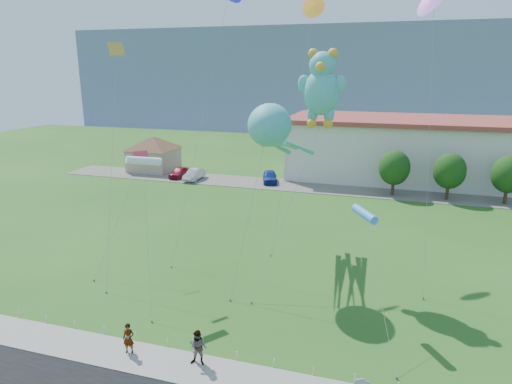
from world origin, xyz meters
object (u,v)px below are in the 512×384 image
Objects in this scene: pavilion at (153,150)px; parked_car_blue at (270,176)px; pedestrian_left at (129,338)px; teddy_bear_kite at (322,87)px; parked_car_red at (180,172)px; pedestrian_right at (199,348)px; octopus_kite at (275,134)px; parked_car_silver at (194,174)px.

pavilion is 2.06× the size of parked_car_blue.
pavilion is at bearing 105.98° from pedestrian_left.
teddy_bear_kite reaches higher than pedestrian_left.
pedestrian_right is at bearing -59.81° from parked_car_red.
octopus_kite is (0.36, 13.09, 9.07)m from pedestrian_right.
teddy_bear_kite is (3.08, 0.93, 3.29)m from octopus_kite.
parked_car_blue is at bearing 10.52° from parked_car_silver.
pedestrian_right reaches higher than parked_car_silver.
parked_car_silver is 0.28× the size of teddy_bear_kite.
pedestrian_left is at bearing -69.59° from parked_car_silver.
parked_car_blue is 27.70m from octopus_kite.
pavilion is 4.92× the size of pedestrian_right.
octopus_kite is at bearing -163.26° from teddy_bear_kite.
teddy_bear_kite reaches higher than parked_car_blue.
teddy_bear_kite is (28.76, -26.31, 10.37)m from pavilion.
pedestrian_right is at bearing -96.91° from parked_car_blue.
pavilion reaches higher than pedestrian_right.
pedestrian_left is 38.46m from parked_car_blue.
octopus_kite reaches higher than parked_car_blue.
parked_car_blue reaches higher than parked_car_red.
pedestrian_left is 40.53m from parked_car_red.
parked_car_silver is at bearing 97.87° from pedestrian_left.
pedestrian_right reaches higher than parked_car_red.
pedestrian_left is at bearing -64.85° from parked_car_red.
pavilion is 2.23× the size of parked_car_red.
parked_car_silver is at bearing -14.81° from parked_car_red.
pedestrian_left reaches higher than parked_car_red.
octopus_kite is (7.30, -25.06, 9.28)m from parked_car_blue.
parked_car_red is 0.26× the size of teddy_bear_kite.
teddy_bear_kite is (7.35, 14.21, 12.46)m from pedestrian_left.
pavilion is at bearing 153.69° from parked_car_red.
teddy_bear_kite reaches higher than pavilion.
teddy_bear_kite is at bearing -42.45° from pavilion.
teddy_bear_kite reaches higher than parked_car_red.
octopus_kite is at bearing -47.97° from parked_car_red.
teddy_bear_kite is at bearing -46.87° from parked_car_silver.
pavilion reaches higher than parked_car_silver.
parked_car_red is 0.93× the size of parked_car_silver.
parked_car_blue is at bearing -6.75° from pavilion.
pavilion reaches higher than parked_car_blue.
parked_car_red is (-15.67, 37.38, -0.17)m from pedestrian_left.
parked_car_blue is 0.36× the size of octopus_kite.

